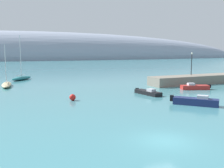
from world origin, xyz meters
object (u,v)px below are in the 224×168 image
object	(u,v)px
motorboat_navy_outer	(196,101)
sailboat_teal_mid_mooring	(21,78)
motorboat_red_foreground	(195,87)
mooring_buoy_red	(73,97)
motorboat_black_alongside_breakwater	(148,92)
harbor_lamp_post	(192,61)
sailboat_sand_near_shore	(7,84)

from	to	relation	value
motorboat_navy_outer	sailboat_teal_mid_mooring	bearing A→B (deg)	162.94
motorboat_red_foreground	mooring_buoy_red	world-z (taller)	motorboat_red_foreground
motorboat_black_alongside_breakwater	sailboat_teal_mid_mooring	bearing A→B (deg)	-159.76
motorboat_red_foreground	mooring_buoy_red	bearing A→B (deg)	22.97
sailboat_teal_mid_mooring	motorboat_red_foreground	distance (m)	37.90
motorboat_navy_outer	harbor_lamp_post	bearing A→B (deg)	98.61
motorboat_black_alongside_breakwater	harbor_lamp_post	bearing A→B (deg)	108.40
sailboat_teal_mid_mooring	sailboat_sand_near_shore	bearing A→B (deg)	-157.63
motorboat_navy_outer	motorboat_black_alongside_breakwater	bearing A→B (deg)	146.37
motorboat_black_alongside_breakwater	mooring_buoy_red	world-z (taller)	motorboat_black_alongside_breakwater
sailboat_sand_near_shore	harbor_lamp_post	xyz separation A→B (m)	(35.25, -8.43, 4.11)
sailboat_sand_near_shore	motorboat_black_alongside_breakwater	bearing A→B (deg)	-128.46
harbor_lamp_post	motorboat_navy_outer	bearing A→B (deg)	-126.16
mooring_buoy_red	harbor_lamp_post	bearing A→B (deg)	19.31
sailboat_teal_mid_mooring	motorboat_black_alongside_breakwater	world-z (taller)	sailboat_teal_mid_mooring
motorboat_red_foreground	harbor_lamp_post	size ratio (longest dim) A/B	1.15
motorboat_navy_outer	mooring_buoy_red	size ratio (longest dim) A/B	5.55
sailboat_sand_near_shore	harbor_lamp_post	size ratio (longest dim) A/B	1.72
motorboat_black_alongside_breakwater	mooring_buoy_red	xyz separation A→B (m)	(-11.80, -0.51, 0.10)
sailboat_sand_near_shore	sailboat_teal_mid_mooring	size ratio (longest dim) A/B	0.77
sailboat_sand_near_shore	motorboat_red_foreground	world-z (taller)	sailboat_sand_near_shore
motorboat_red_foreground	sailboat_sand_near_shore	bearing A→B (deg)	-9.68
harbor_lamp_post	sailboat_teal_mid_mooring	bearing A→B (deg)	149.89
motorboat_navy_outer	harbor_lamp_post	size ratio (longest dim) A/B	1.05
sailboat_sand_near_shore	motorboat_black_alongside_breakwater	size ratio (longest dim) A/B	1.46
sailboat_sand_near_shore	motorboat_red_foreground	xyz separation A→B (m)	(30.73, -15.37, -0.01)
sailboat_teal_mid_mooring	harbor_lamp_post	bearing A→B (deg)	-82.15
motorboat_black_alongside_breakwater	mooring_buoy_red	bearing A→B (deg)	-99.97
motorboat_red_foreground	motorboat_navy_outer	world-z (taller)	motorboat_navy_outer
harbor_lamp_post	motorboat_red_foreground	bearing A→B (deg)	-123.06
mooring_buoy_red	harbor_lamp_post	distance (m)	28.37
motorboat_red_foreground	sailboat_teal_mid_mooring	bearing A→B (deg)	-25.83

